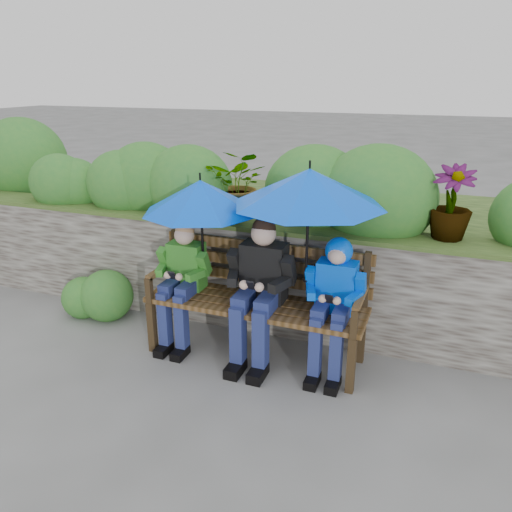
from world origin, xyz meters
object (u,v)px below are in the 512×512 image
at_px(park_bench, 258,293).
at_px(boy_right, 334,295).
at_px(boy_left, 182,277).
at_px(umbrella_right, 309,187).
at_px(umbrella_left, 201,196).
at_px(boy_middle, 260,284).

distance_m(park_bench, boy_right, 0.68).
bearing_deg(boy_left, umbrella_right, 1.32).
xyz_separation_m(park_bench, umbrella_left, (-0.50, -0.02, 0.80)).
relative_size(park_bench, boy_middle, 1.51).
height_order(boy_left, boy_middle, boy_middle).
relative_size(umbrella_left, umbrella_right, 0.84).
relative_size(boy_middle, boy_right, 1.10).
distance_m(boy_right, umbrella_left, 1.35).
height_order(boy_middle, boy_right, boy_middle).
height_order(park_bench, umbrella_right, umbrella_right).
bearing_deg(boy_right, boy_left, -179.51).
height_order(boy_left, boy_right, boy_right).
relative_size(boy_left, boy_right, 0.99).
bearing_deg(umbrella_left, umbrella_right, -2.57).
distance_m(boy_left, umbrella_right, 1.41).
relative_size(boy_right, umbrella_right, 0.95).
bearing_deg(park_bench, boy_middle, -64.11).
bearing_deg(umbrella_right, park_bench, 172.08).
distance_m(boy_left, umbrella_left, 0.75).
distance_m(park_bench, umbrella_right, 1.05).
bearing_deg(boy_right, boy_middle, -177.79).
height_order(park_bench, boy_left, boy_left).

